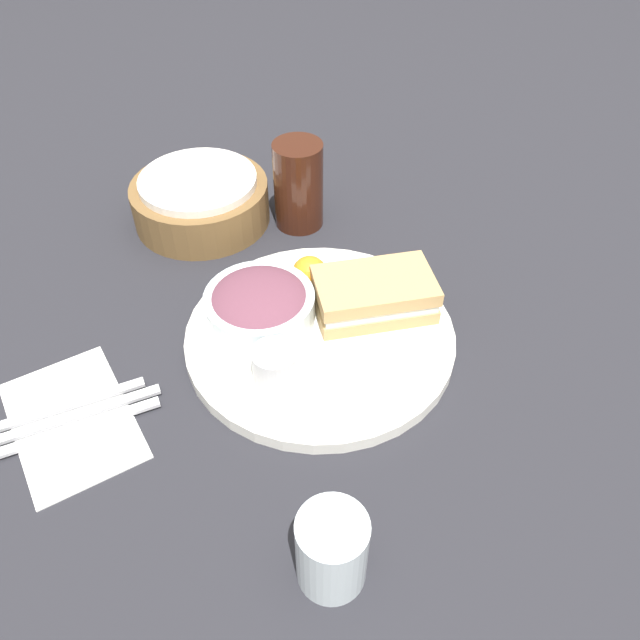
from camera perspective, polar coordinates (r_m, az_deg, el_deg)
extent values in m
plane|color=#232328|center=(0.79, 0.00, -1.95)|extent=(4.00, 4.00, 0.00)
cylinder|color=white|center=(0.78, 0.00, -1.50)|extent=(0.34, 0.34, 0.02)
cube|color=tan|center=(0.80, 4.89, 1.56)|extent=(0.17, 0.13, 0.02)
cube|color=silver|center=(0.79, 4.96, 2.36)|extent=(0.16, 0.13, 0.01)
cube|color=tan|center=(0.78, 5.02, 3.18)|extent=(0.17, 0.13, 0.02)
cylinder|color=silver|center=(0.78, -5.51, 1.12)|extent=(0.14, 0.14, 0.04)
ellipsoid|color=brown|center=(0.77, -5.57, 1.74)|extent=(0.13, 0.13, 0.04)
cylinder|color=#B7B7BC|center=(0.71, -4.16, -4.09)|extent=(0.05, 0.05, 0.04)
sphere|color=orange|center=(0.82, -0.96, 4.28)|extent=(0.05, 0.05, 0.05)
cylinder|color=#38190F|center=(0.95, -1.98, 12.21)|extent=(0.07, 0.07, 0.13)
cylinder|color=brown|center=(0.99, -10.82, 10.52)|extent=(0.21, 0.21, 0.06)
cylinder|color=white|center=(0.97, -11.12, 12.36)|extent=(0.18, 0.18, 0.01)
cube|color=white|center=(0.76, -21.75, -8.45)|extent=(0.12, 0.19, 0.00)
cube|color=silver|center=(0.75, -21.66, -9.27)|extent=(0.19, 0.04, 0.01)
cube|color=silver|center=(0.76, -21.84, -8.24)|extent=(0.20, 0.04, 0.01)
cube|color=silver|center=(0.77, -22.02, -7.25)|extent=(0.17, 0.03, 0.01)
cylinder|color=silver|center=(0.59, 1.09, -20.31)|extent=(0.06, 0.06, 0.09)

